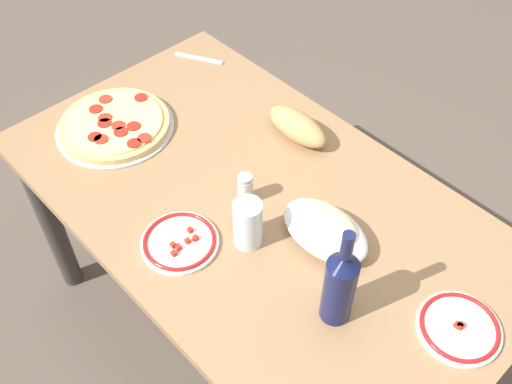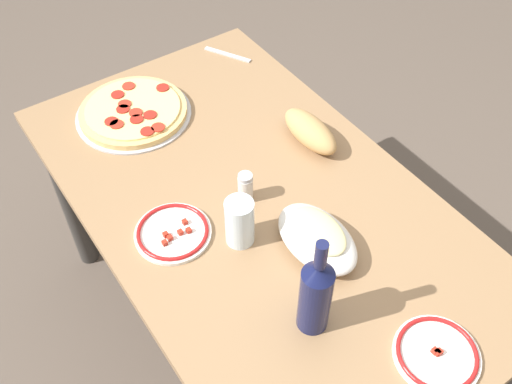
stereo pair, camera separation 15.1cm
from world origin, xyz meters
TOP-DOWN VIEW (x-y plane):
  - ground_plane at (0.00, 0.00)m, footprint 8.00×8.00m
  - dining_table at (0.00, 0.00)m, footprint 1.40×0.81m
  - pepperoni_pizza at (-0.49, -0.11)m, footprint 0.35×0.35m
  - baked_pasta_dish at (0.21, 0.03)m, footprint 0.24×0.15m
  - wine_bottle at (0.37, -0.10)m, footprint 0.07×0.07m
  - water_glass at (0.08, -0.11)m, footprint 0.07×0.07m
  - side_plate_near at (-0.02, -0.24)m, footprint 0.19×0.19m
  - side_plate_far at (0.58, 0.06)m, footprint 0.19×0.19m
  - bread_loaf at (-0.10, 0.25)m, footprint 0.21×0.09m
  - spice_shaker at (-0.02, -0.02)m, footprint 0.04×0.04m
  - fork_left at (-0.58, 0.29)m, footprint 0.16×0.10m

SIDE VIEW (x-z plane):
  - ground_plane at x=0.00m, z-range 0.00..0.00m
  - dining_table at x=0.00m, z-range 0.24..0.96m
  - fork_left at x=-0.58m, z-range 0.72..0.72m
  - side_plate_far at x=0.58m, z-range 0.72..0.74m
  - side_plate_near at x=-0.02m, z-range 0.72..0.74m
  - pepperoni_pizza at x=-0.49m, z-range 0.72..0.75m
  - bread_loaf at x=-0.10m, z-range 0.72..0.80m
  - baked_pasta_dish at x=0.21m, z-range 0.72..0.80m
  - spice_shaker at x=-0.02m, z-range 0.72..0.80m
  - water_glass at x=0.08m, z-range 0.72..0.85m
  - wine_bottle at x=0.37m, z-range 0.69..0.97m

